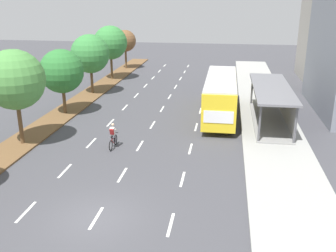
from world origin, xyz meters
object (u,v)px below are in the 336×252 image
Objects in this scene: median_tree_second at (15,80)px; median_tree_fifth at (110,43)px; bus at (221,93)px; median_tree_farthest at (125,41)px; median_tree_fourth at (90,54)px; bus_shelter at (274,101)px; cyclist at (113,137)px; median_tree_third at (62,71)px.

median_tree_fifth is (-0.19, 21.99, -0.07)m from median_tree_second.
median_tree_farthest reaches higher than bus.
bus is 1.75× the size of median_tree_second.
median_tree_fifth is (-13.53, 13.19, 2.42)m from bus.
median_tree_second is 1.07× the size of median_tree_fourth.
median_tree_second is 21.99m from median_tree_fifth.
bus is 2.14× the size of median_tree_farthest.
bus_shelter is 19.26m from median_tree_fourth.
median_tree_farthest is at bearing 103.06° from cyclist.
median_tree_second is 1.01× the size of median_tree_fifth.
median_tree_third is at bearing -173.70° from bus.
median_tree_third reaches higher than bus_shelter.
median_tree_farthest is (-0.31, 21.99, 0.13)m from median_tree_third.
median_tree_second is (-17.62, -7.53, 2.70)m from bus_shelter.
median_tree_fifth is at bearing 140.93° from bus_shelter.
median_tree_fourth is 14.66m from median_tree_farthest.
bus is 1.87× the size of median_tree_fourth.
median_tree_fourth is at bearing 156.49° from bus.
median_tree_third reaches higher than cyclist.
median_tree_fifth is 1.21× the size of median_tree_farthest.
median_tree_fourth reaches higher than median_tree_third.
median_tree_second reaches higher than cyclist.
bus_shelter is 0.96× the size of bus.
median_tree_third reaches higher than median_tree_farthest.
median_tree_farthest reaches higher than cyclist.
median_tree_second is at bearing -176.18° from cyclist.
median_tree_fourth is 0.95× the size of median_tree_fifth.
median_tree_second reaches higher than bus_shelter.
median_tree_farthest is (-0.21, 14.66, -0.29)m from median_tree_fourth.
median_tree_fifth is at bearing 90.50° from median_tree_second.
median_tree_fifth reaches higher than bus_shelter.
median_tree_farthest is (-13.67, 20.52, 1.83)m from bus.
bus_shelter is 28.30m from median_tree_farthest.
bus is at bearing 50.24° from cyclist.
bus_shelter is 19.35m from median_tree_second.
median_tree_third is (-6.39, 6.90, 2.98)m from cyclist.
median_tree_farthest is at bearing 123.68° from bus.
median_tree_third is at bearing -89.18° from median_tree_farthest.
median_tree_fourth is at bearing 90.47° from median_tree_second.
median_tree_fifth reaches higher than median_tree_farthest.
cyclist is 16.01m from median_tree_fourth.
bus is 6.20× the size of cyclist.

